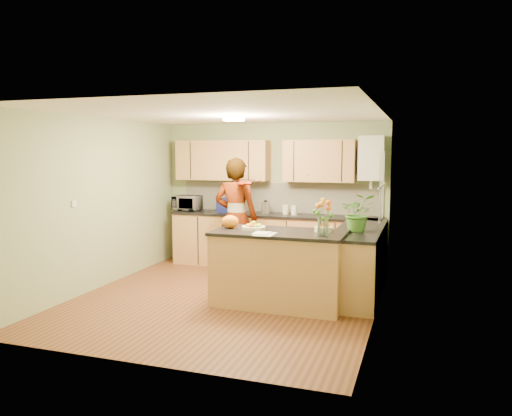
% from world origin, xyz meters
% --- Properties ---
extents(floor, '(4.50, 4.50, 0.00)m').
position_xyz_m(floor, '(0.00, 0.00, 0.00)').
color(floor, '#512F17').
rests_on(floor, ground).
extents(ceiling, '(4.00, 4.50, 0.02)m').
position_xyz_m(ceiling, '(0.00, 0.00, 2.50)').
color(ceiling, white).
rests_on(ceiling, wall_back).
extents(wall_back, '(4.00, 0.02, 2.50)m').
position_xyz_m(wall_back, '(0.00, 2.25, 1.25)').
color(wall_back, '#99AB7A').
rests_on(wall_back, floor).
extents(wall_front, '(4.00, 0.02, 2.50)m').
position_xyz_m(wall_front, '(0.00, -2.25, 1.25)').
color(wall_front, '#99AB7A').
rests_on(wall_front, floor).
extents(wall_left, '(0.02, 4.50, 2.50)m').
position_xyz_m(wall_left, '(-2.00, 0.00, 1.25)').
color(wall_left, '#99AB7A').
rests_on(wall_left, floor).
extents(wall_right, '(0.02, 4.50, 2.50)m').
position_xyz_m(wall_right, '(2.00, 0.00, 1.25)').
color(wall_right, '#99AB7A').
rests_on(wall_right, floor).
extents(back_counter, '(3.64, 0.62, 0.94)m').
position_xyz_m(back_counter, '(0.10, 1.95, 0.47)').
color(back_counter, '#AA7344').
rests_on(back_counter, floor).
extents(right_counter, '(0.62, 2.24, 0.94)m').
position_xyz_m(right_counter, '(1.70, 0.85, 0.47)').
color(right_counter, '#AA7344').
rests_on(right_counter, floor).
extents(splashback, '(3.60, 0.02, 0.52)m').
position_xyz_m(splashback, '(0.10, 2.23, 1.20)').
color(splashback, white).
rests_on(splashback, back_counter).
extents(upper_cabinets, '(3.20, 0.34, 0.70)m').
position_xyz_m(upper_cabinets, '(-0.18, 2.08, 1.85)').
color(upper_cabinets, '#AA7344').
rests_on(upper_cabinets, wall_back).
extents(boiler, '(0.40, 0.30, 0.86)m').
position_xyz_m(boiler, '(1.70, 2.09, 1.90)').
color(boiler, white).
rests_on(boiler, wall_back).
extents(window_right, '(0.01, 1.30, 1.05)m').
position_xyz_m(window_right, '(1.99, 0.60, 1.55)').
color(window_right, white).
rests_on(window_right, wall_right).
extents(light_switch, '(0.02, 0.09, 0.09)m').
position_xyz_m(light_switch, '(-1.99, -0.60, 1.30)').
color(light_switch, white).
rests_on(light_switch, wall_left).
extents(ceiling_lamp, '(0.30, 0.30, 0.07)m').
position_xyz_m(ceiling_lamp, '(0.00, 0.30, 2.46)').
color(ceiling_lamp, '#FFEABF').
rests_on(ceiling_lamp, ceiling).
extents(peninsula_island, '(1.71, 0.87, 0.98)m').
position_xyz_m(peninsula_island, '(0.76, -0.05, 0.49)').
color(peninsula_island, '#AA7344').
rests_on(peninsula_island, floor).
extents(fruit_dish, '(0.31, 0.31, 0.11)m').
position_xyz_m(fruit_dish, '(0.41, -0.05, 1.02)').
color(fruit_dish, '#F3E7C2').
rests_on(fruit_dish, peninsula_island).
extents(orange_bowl, '(0.23, 0.23, 0.13)m').
position_xyz_m(orange_bowl, '(1.31, 0.10, 1.03)').
color(orange_bowl, '#F3E7C2').
rests_on(orange_bowl, peninsula_island).
extents(flower_vase, '(0.27, 0.27, 0.50)m').
position_xyz_m(flower_vase, '(1.36, -0.23, 1.31)').
color(flower_vase, silver).
rests_on(flower_vase, peninsula_island).
extents(orange_bag, '(0.29, 0.26, 0.18)m').
position_xyz_m(orange_bag, '(0.06, 0.00, 1.07)').
color(orange_bag, orange).
rests_on(orange_bag, peninsula_island).
extents(papers, '(0.24, 0.32, 0.01)m').
position_xyz_m(papers, '(0.66, -0.35, 0.98)').
color(papers, white).
rests_on(papers, peninsula_island).
extents(violinist, '(0.71, 0.47, 1.92)m').
position_xyz_m(violinist, '(-0.28, 1.10, 0.96)').
color(violinist, '#EBA78F').
rests_on(violinist, floor).
extents(violin, '(0.60, 0.52, 0.15)m').
position_xyz_m(violin, '(-0.08, 0.88, 1.53)').
color(violin, '#550D05').
rests_on(violin, violinist).
extents(microwave, '(0.48, 0.33, 0.27)m').
position_xyz_m(microwave, '(-1.56, 1.97, 1.07)').
color(microwave, white).
rests_on(microwave, back_counter).
extents(blue_box, '(0.35, 0.29, 0.24)m').
position_xyz_m(blue_box, '(-0.79, 1.97, 1.06)').
color(blue_box, navy).
rests_on(blue_box, back_counter).
extents(kettle, '(0.15, 0.15, 0.27)m').
position_xyz_m(kettle, '(-0.06, 1.98, 1.05)').
color(kettle, silver).
rests_on(kettle, back_counter).
extents(jar_cream, '(0.12, 0.12, 0.16)m').
position_xyz_m(jar_cream, '(0.29, 1.99, 1.02)').
color(jar_cream, '#F3E7C2').
rests_on(jar_cream, back_counter).
extents(jar_white, '(0.13, 0.13, 0.16)m').
position_xyz_m(jar_white, '(0.46, 1.94, 1.02)').
color(jar_white, white).
rests_on(jar_white, back_counter).
extents(potted_plant, '(0.54, 0.49, 0.51)m').
position_xyz_m(potted_plant, '(1.70, 0.47, 1.20)').
color(potted_plant, '#407C29').
rests_on(potted_plant, right_counter).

